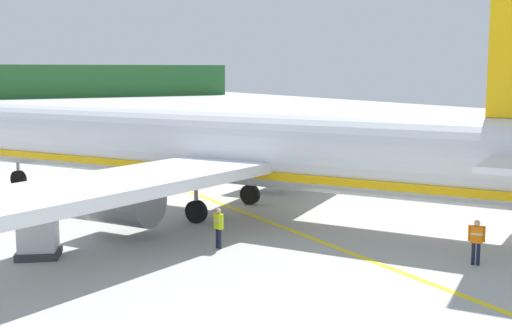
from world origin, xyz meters
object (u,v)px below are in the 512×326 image
(crew_marshaller, at_px, (476,238))
(crew_loader_left, at_px, (219,225))
(cargo_container_near, at_px, (38,234))
(airliner_foreground, at_px, (209,147))

(crew_marshaller, xyz_separation_m, crew_loader_left, (-7.42, 6.96, -0.03))
(cargo_container_near, distance_m, crew_marshaller, 16.99)
(airliner_foreground, height_order, crew_loader_left, airliner_foreground)
(airliner_foreground, relative_size, crew_loader_left, 22.05)
(cargo_container_near, bearing_deg, crew_marshaller, -33.27)
(cargo_container_near, distance_m, crew_loader_left, 7.19)
(crew_marshaller, bearing_deg, airliner_foreground, 107.97)
(airliner_foreground, height_order, cargo_container_near, airliner_foreground)
(airliner_foreground, bearing_deg, crew_marshaller, -72.03)
(cargo_container_near, height_order, crew_loader_left, cargo_container_near)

